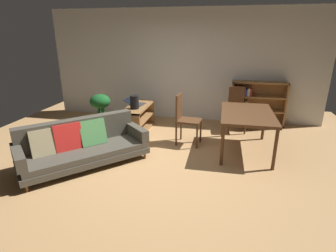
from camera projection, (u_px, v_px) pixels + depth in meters
ground_plane at (158, 163)px, 4.56m from camera, size 8.16×8.16×0.00m
back_wall_panel at (183, 66)px, 6.62m from camera, size 6.80×0.10×2.70m
fabric_couch at (81, 145)px, 4.46m from camera, size 1.99×2.02×0.74m
media_console at (138, 118)px, 6.01m from camera, size 0.44×1.20×0.58m
open_laptop at (135, 103)px, 6.05m from camera, size 0.49×0.38×0.12m
desk_speaker at (134, 102)px, 5.66m from camera, size 0.18×0.18×0.29m
potted_floor_plant at (101, 107)px, 6.04m from camera, size 0.46×0.46×0.82m
dining_table at (247, 116)px, 4.83m from camera, size 0.93×1.46×0.75m
dining_chair_near at (185, 117)px, 5.22m from camera, size 0.49×0.44×1.00m
dining_chair_far at (236, 107)px, 6.01m from camera, size 0.44×0.49×0.98m
bookshelf at (253, 104)px, 6.40m from camera, size 1.26×0.29×1.05m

